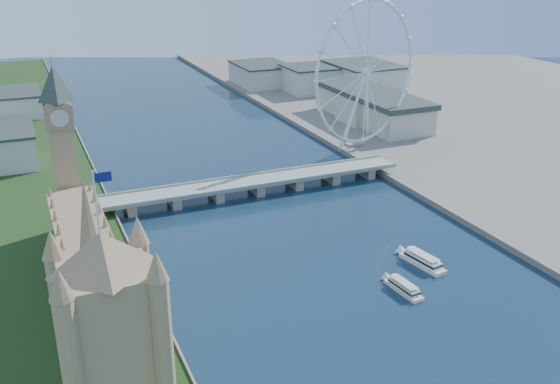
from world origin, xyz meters
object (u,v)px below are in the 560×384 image
tour_boat_near (403,292)px  tour_boat_far (422,265)px  london_eye (366,73)px  victoria_tower (117,382)px

tour_boat_near → tour_boat_far: bearing=32.8°
london_eye → tour_boat_near: london_eye is taller
london_eye → tour_boat_far: london_eye is taller
london_eye → tour_boat_near: 246.16m
tour_boat_near → victoria_tower: bearing=-155.9°
london_eye → tour_boat_far: (-75.71, -193.90, -67.52)m
victoria_tower → london_eye: bearing=49.6°
victoria_tower → tour_boat_near: victoria_tower is taller
tour_boat_near → tour_boat_far: 32.53m
london_eye → tour_boat_near: (-101.33, -213.94, -67.52)m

